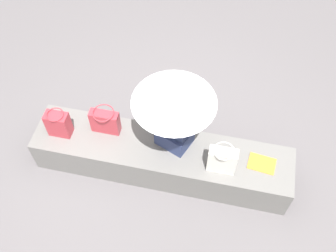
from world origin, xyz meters
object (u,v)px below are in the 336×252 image
handbag_black (222,160)px  magazine (262,164)px  shoulder_bag_spare (105,121)px  person_seated (175,121)px  parasol (174,96)px  tote_bag_canvas (58,124)px

handbag_black → magazine: size_ratio=1.25×
shoulder_bag_spare → magazine: bearing=-2.5°
person_seated → shoulder_bag_spare: (-0.77, -0.00, -0.23)m
parasol → shoulder_bag_spare: parasol is taller
tote_bag_canvas → shoulder_bag_spare: tote_bag_canvas is taller
shoulder_bag_spare → parasol: bearing=-5.4°
person_seated → magazine: 1.03m
magazine → handbag_black: bearing=-154.8°
person_seated → shoulder_bag_spare: bearing=-179.7°
handbag_black → shoulder_bag_spare: bearing=170.5°
parasol → tote_bag_canvas: bearing=-176.9°
magazine → person_seated: bearing=-178.4°
person_seated → shoulder_bag_spare: size_ratio=2.85×
parasol → handbag_black: size_ratio=2.86×
person_seated → handbag_black: bearing=-22.5°
tote_bag_canvas → shoulder_bag_spare: 0.50m
handbag_black → magazine: 0.47m
person_seated → handbag_black: size_ratio=2.57×
tote_bag_canvas → magazine: tote_bag_canvas is taller
tote_bag_canvas → shoulder_bag_spare: bearing=16.4°
parasol → magazine: parasol is taller
person_seated → shoulder_bag_spare: person_seated is taller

